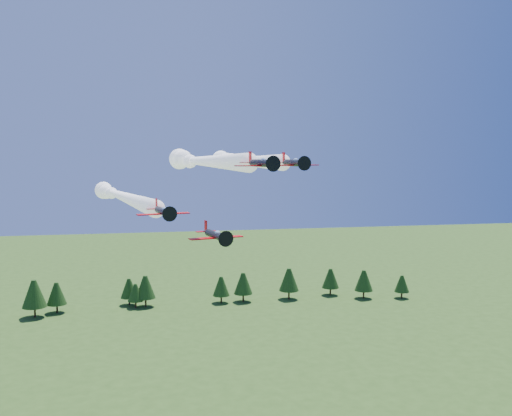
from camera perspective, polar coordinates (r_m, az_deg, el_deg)
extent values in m
cylinder|color=black|center=(69.78, 0.47, 4.51)|extent=(1.97, 5.03, 0.92)
cone|color=black|center=(67.16, 1.48, 4.47)|extent=(1.07, 1.00, 0.92)
cone|color=black|center=(66.66, 1.68, 4.46)|extent=(0.48, 0.49, 0.40)
cylinder|color=black|center=(66.52, 1.74, 4.46)|extent=(1.89, 0.45, 1.92)
cube|color=red|center=(69.45, 0.60, 4.26)|extent=(6.89, 2.68, 0.11)
cube|color=red|center=(72.76, -0.57, 4.58)|extent=(2.76, 1.34, 0.06)
cube|color=red|center=(72.84, -0.60, 5.16)|extent=(0.27, 0.87, 1.33)
ellipsoid|color=#86A5CF|center=(69.02, 0.75, 4.80)|extent=(0.88, 1.22, 0.57)
sphere|color=white|center=(97.00, -6.55, 4.73)|extent=(2.30, 2.30, 2.30)
sphere|color=white|center=(100.44, -7.15, 4.74)|extent=(3.00, 3.00, 3.00)
sphere|color=white|center=(103.88, -7.72, 4.76)|extent=(3.70, 3.70, 3.70)
cylinder|color=black|center=(76.76, -9.33, -0.33)|extent=(2.01, 5.19, 0.95)
cone|color=black|center=(73.89, -8.77, -0.54)|extent=(1.10, 1.03, 0.95)
cone|color=black|center=(73.34, -8.66, -0.58)|extent=(0.50, 0.50, 0.42)
cylinder|color=black|center=(73.19, -8.63, -0.60)|extent=(1.95, 0.46, 1.99)
cube|color=red|center=(76.43, -9.26, -0.58)|extent=(7.11, 2.73, 0.11)
cube|color=red|center=(80.00, -9.91, -0.07)|extent=(2.85, 1.37, 0.07)
cube|color=red|center=(80.03, -9.93, 0.47)|extent=(0.27, 0.90, 1.37)
ellipsoid|color=#86A5CF|center=(75.90, -9.18, -0.10)|extent=(0.91, 1.25, 0.59)
sphere|color=white|center=(117.24, -14.23, 1.54)|extent=(2.30, 2.30, 2.30)
sphere|color=white|center=(122.49, -14.63, 1.69)|extent=(3.00, 3.00, 3.00)
sphere|color=white|center=(127.74, -14.99, 1.83)|extent=(3.70, 3.70, 3.70)
cylinder|color=black|center=(83.83, 3.74, 4.52)|extent=(1.83, 5.48, 1.00)
cone|color=black|center=(80.97, 4.64, 4.49)|extent=(1.13, 1.04, 1.00)
cone|color=black|center=(80.42, 4.81, 4.48)|extent=(0.50, 0.51, 0.44)
cylinder|color=black|center=(80.27, 4.87, 4.48)|extent=(2.08, 0.37, 2.10)
cube|color=red|center=(83.47, 3.85, 4.30)|extent=(7.51, 2.49, 0.12)
cube|color=red|center=(87.09, 2.79, 4.59)|extent=(2.99, 1.29, 0.07)
cube|color=red|center=(87.17, 2.77, 5.12)|extent=(0.24, 0.95, 1.45)
ellipsoid|color=#86A5CF|center=(83.01, 3.99, 4.79)|extent=(0.90, 1.30, 0.62)
sphere|color=white|center=(111.03, -2.34, 4.75)|extent=(2.30, 2.30, 2.30)
sphere|color=white|center=(114.41, -2.89, 4.77)|extent=(3.00, 3.00, 3.00)
sphere|color=white|center=(117.81, -3.40, 4.78)|extent=(3.70, 3.70, 3.70)
cylinder|color=black|center=(86.33, -4.12, -2.70)|extent=(2.54, 6.16, 1.12)
cone|color=black|center=(83.06, -3.25, -3.02)|extent=(1.33, 1.25, 1.12)
cone|color=black|center=(82.44, -3.08, -3.08)|extent=(0.60, 0.61, 0.49)
cylinder|color=black|center=(82.27, -3.03, -3.10)|extent=(2.30, 0.61, 2.36)
cube|color=red|center=(85.96, -4.01, -2.98)|extent=(8.43, 3.45, 0.13)
cube|color=red|center=(90.03, -5.02, -2.34)|extent=(3.39, 1.70, 0.08)
cube|color=red|center=(90.01, -5.05, -1.76)|extent=(0.35, 1.06, 1.63)
ellipsoid|color=#86A5CF|center=(85.33, -3.88, -2.49)|extent=(1.11, 1.50, 0.70)
cylinder|color=#382314|center=(198.49, -10.97, -9.24)|extent=(0.60, 0.60, 2.95)
cone|color=black|center=(197.23, -11.00, -7.76)|extent=(6.75, 6.75, 7.59)
cylinder|color=#382314|center=(201.25, -1.28, -8.95)|extent=(0.60, 0.60, 2.85)
cone|color=black|center=(200.05, -1.29, -7.54)|extent=(6.51, 6.51, 7.32)
cylinder|color=#382314|center=(212.57, 14.36, -8.42)|extent=(0.60, 0.60, 2.30)
cone|color=black|center=(211.63, 14.38, -7.33)|extent=(5.27, 5.27, 5.92)
cylinder|color=#382314|center=(200.15, -3.50, -9.08)|extent=(0.60, 0.60, 2.56)
cone|color=black|center=(199.05, -3.51, -7.81)|extent=(5.84, 5.84, 6.58)
cylinder|color=#382314|center=(198.63, -19.27, -9.46)|extent=(0.60, 0.60, 2.78)
cone|color=black|center=(197.44, -19.32, -8.07)|extent=(6.35, 6.35, 7.15)
cylinder|color=#382314|center=(212.18, 7.44, -8.26)|extent=(0.60, 0.60, 2.71)
cone|color=black|center=(211.09, 7.46, -6.98)|extent=(6.19, 6.19, 6.97)
cylinder|color=#382314|center=(209.38, 10.71, -8.48)|extent=(0.60, 0.60, 2.83)
cone|color=black|center=(208.23, 10.73, -7.13)|extent=(6.47, 6.47, 7.28)
cylinder|color=#382314|center=(201.81, -12.55, -9.09)|extent=(0.60, 0.60, 2.54)
cone|color=black|center=(200.73, -12.58, -7.83)|extent=(5.80, 5.80, 6.52)
cylinder|color=#382314|center=(205.05, 3.31, -8.65)|extent=(0.60, 0.60, 3.08)
cone|color=black|center=(203.78, 3.32, -7.16)|extent=(7.03, 7.03, 7.91)
cylinder|color=#382314|center=(195.62, -21.24, -9.67)|extent=(0.60, 0.60, 3.33)
cone|color=black|center=(194.19, -21.30, -7.98)|extent=(7.61, 7.61, 8.56)
cylinder|color=#382314|center=(197.86, -11.93, -9.41)|extent=(0.60, 0.60, 2.27)
cone|color=black|center=(196.87, -11.96, -8.27)|extent=(5.19, 5.19, 5.84)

